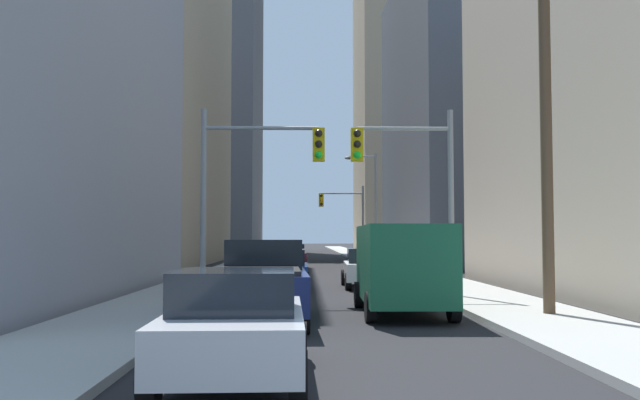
# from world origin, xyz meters

# --- Properties ---
(sidewalk_left) EXTENTS (3.01, 160.00, 0.15)m
(sidewalk_left) POSITION_xyz_m (-4.81, 50.00, 0.07)
(sidewalk_left) COLOR #9E9E99
(sidewalk_left) RESTS_ON ground
(sidewalk_right) EXTENTS (3.01, 160.00, 0.15)m
(sidewalk_right) POSITION_xyz_m (4.81, 50.00, 0.07)
(sidewalk_right) COLOR #9E9E99
(sidewalk_right) RESTS_ON ground
(pickup_truck_navy) EXTENTS (2.20, 5.47, 1.90)m
(pickup_truck_navy) POSITION_xyz_m (-1.71, 11.95, 0.93)
(pickup_truck_navy) COLOR #141E4C
(pickup_truck_navy) RESTS_ON ground
(cargo_van_green) EXTENTS (2.16, 5.25, 2.26)m
(cargo_van_green) POSITION_xyz_m (1.74, 13.47, 1.29)
(cargo_van_green) COLOR #195938
(cargo_van_green) RESTS_ON ground
(sedan_silver) EXTENTS (1.95, 4.24, 1.52)m
(sedan_silver) POSITION_xyz_m (-1.67, 5.51, 0.77)
(sedan_silver) COLOR #B7BABF
(sedan_silver) RESTS_ON ground
(sedan_blue) EXTENTS (1.95, 4.21, 1.52)m
(sedan_blue) POSITION_xyz_m (-1.51, 20.88, 0.77)
(sedan_blue) COLOR navy
(sedan_blue) RESTS_ON ground
(sedan_white) EXTENTS (1.95, 4.25, 1.52)m
(sedan_white) POSITION_xyz_m (1.75, 22.66, 0.77)
(sedan_white) COLOR white
(sedan_white) RESTS_ON ground
(sedan_maroon) EXTENTS (1.95, 4.24, 1.52)m
(sedan_maroon) POSITION_xyz_m (-1.54, 39.45, 0.77)
(sedan_maroon) COLOR maroon
(sedan_maroon) RESTS_ON ground
(traffic_signal_near_left) EXTENTS (3.90, 0.44, 6.00)m
(traffic_signal_near_left) POSITION_xyz_m (-2.24, 17.48, 4.05)
(traffic_signal_near_left) COLOR gray
(traffic_signal_near_left) RESTS_ON ground
(traffic_signal_near_right) EXTENTS (3.26, 0.44, 6.00)m
(traffic_signal_near_right) POSITION_xyz_m (2.54, 17.48, 4.02)
(traffic_signal_near_right) COLOR gray
(traffic_signal_near_right) RESTS_ON ground
(traffic_signal_far_right) EXTENTS (3.58, 0.44, 6.00)m
(traffic_signal_far_right) POSITION_xyz_m (2.39, 49.66, 4.03)
(traffic_signal_far_right) COLOR gray
(traffic_signal_far_right) RESTS_ON ground
(utility_pole_right) EXTENTS (2.20, 0.28, 10.10)m
(utility_pole_right) POSITION_xyz_m (5.11, 12.34, 5.33)
(utility_pole_right) COLOR brown
(utility_pole_right) RESTS_ON ground
(street_lamp_right) EXTENTS (2.15, 0.32, 7.50)m
(street_lamp_right) POSITION_xyz_m (3.68, 41.01, 4.51)
(street_lamp_right) COLOR gray
(street_lamp_right) RESTS_ON ground
(building_left_mid_office) EXTENTS (21.82, 28.11, 34.90)m
(building_left_mid_office) POSITION_xyz_m (-18.50, 45.44, 17.45)
(building_left_mid_office) COLOR tan
(building_left_mid_office) RESTS_ON ground
(building_left_far_tower) EXTENTS (20.10, 20.60, 55.87)m
(building_left_far_tower) POSITION_xyz_m (-17.12, 89.36, 27.94)
(building_left_far_tower) COLOR #4C515B
(building_left_far_tower) RESTS_ON ground
(building_right_mid_block) EXTENTS (14.22, 24.10, 23.12)m
(building_right_mid_block) POSITION_xyz_m (13.72, 47.76, 11.56)
(building_right_mid_block) COLOR #4C515B
(building_right_mid_block) RESTS_ON ground
(building_right_far_highrise) EXTENTS (25.71, 20.67, 45.07)m
(building_right_far_highrise) POSITION_xyz_m (19.78, 91.75, 22.53)
(building_right_far_highrise) COLOR tan
(building_right_far_highrise) RESTS_ON ground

